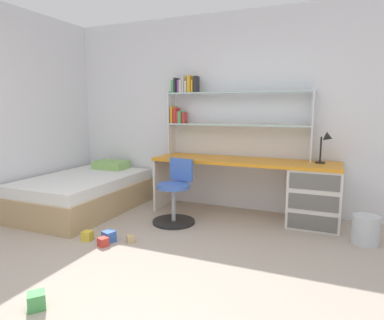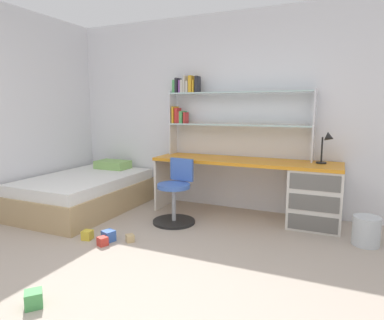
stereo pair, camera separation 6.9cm
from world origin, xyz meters
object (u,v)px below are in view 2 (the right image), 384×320
at_px(waste_bin, 366,231).
at_px(desk_lamp, 328,143).
at_px(desk, 295,189).
at_px(bookshelf_hutch, 217,107).
at_px(toy_block_yellow_3, 87,235).
at_px(toy_block_blue_2, 109,236).
at_px(bed_platform, 85,192).
at_px(swivel_chair, 175,198).
at_px(toy_block_natural_4, 130,238).
at_px(toy_block_green_0, 34,299).
at_px(toy_block_red_1, 103,241).

bearing_deg(waste_bin, desk_lamp, 133.10).
height_order(desk, bookshelf_hutch, bookshelf_hutch).
bearing_deg(toy_block_yellow_3, toy_block_blue_2, 13.13).
bearing_deg(bed_platform, swivel_chair, 0.75).
xyz_separation_m(bookshelf_hutch, waste_bin, (1.85, -0.59, -1.27)).
distance_m(waste_bin, toy_block_blue_2, 2.68).
height_order(desk, toy_block_natural_4, desk).
bearing_deg(toy_block_green_0, waste_bin, 44.48).
relative_size(toy_block_blue_2, toy_block_natural_4, 1.47).
bearing_deg(toy_block_natural_4, desk_lamp, 36.89).
bearing_deg(bed_platform, toy_block_blue_2, -38.43).
relative_size(swivel_chair, toy_block_natural_4, 9.88).
height_order(bed_platform, toy_block_red_1, bed_platform).
relative_size(swivel_chair, toy_block_yellow_3, 7.81).
bearing_deg(bed_platform, toy_block_yellow_3, -47.79).
distance_m(bookshelf_hutch, toy_block_red_1, 2.27).
bearing_deg(desk, desk_lamp, 10.18).
xyz_separation_m(swivel_chair, toy_block_natural_4, (-0.16, -0.75, -0.27)).
height_order(toy_block_red_1, toy_block_blue_2, toy_block_blue_2).
xyz_separation_m(desk_lamp, toy_block_red_1, (-2.04, -1.58, -0.95)).
distance_m(desk, toy_block_blue_2, 2.25).
distance_m(toy_block_green_0, toy_block_yellow_3, 1.24).
distance_m(bed_platform, toy_block_blue_2, 1.32).
bearing_deg(toy_block_red_1, desk_lamp, 37.70).
height_order(swivel_chair, toy_block_natural_4, swivel_chair).
relative_size(bookshelf_hutch, bed_platform, 1.07).
relative_size(desk_lamp, toy_block_red_1, 4.23).
xyz_separation_m(desk, bed_platform, (-2.75, -0.58, -0.18)).
bearing_deg(toy_block_blue_2, toy_block_green_0, -77.32).
bearing_deg(desk_lamp, bed_platform, -168.19).
distance_m(swivel_chair, toy_block_natural_4, 0.81).
bearing_deg(toy_block_blue_2, toy_block_red_1, -82.05).
distance_m(bookshelf_hutch, swivel_chair, 1.37).
xyz_separation_m(desk, toy_block_natural_4, (-1.50, -1.32, -0.38)).
distance_m(desk, toy_block_red_1, 2.31).
relative_size(desk, swivel_chair, 3.02).
distance_m(bed_platform, waste_bin, 3.52).
height_order(desk_lamp, swivel_chair, desk_lamp).
relative_size(swivel_chair, toy_block_red_1, 8.61).
xyz_separation_m(desk_lamp, waste_bin, (0.43, -0.46, -0.85)).
xyz_separation_m(desk, waste_bin, (0.77, -0.40, -0.27)).
xyz_separation_m(swivel_chair, toy_block_blue_2, (-0.38, -0.83, -0.25)).
height_order(bookshelf_hutch, toy_block_red_1, bookshelf_hutch).
height_order(desk, toy_block_green_0, desk).
relative_size(toy_block_yellow_3, toy_block_natural_4, 1.27).
bearing_deg(bed_platform, toy_block_green_0, -57.16).
bearing_deg(swivel_chair, waste_bin, 4.38).
relative_size(swivel_chair, toy_block_green_0, 6.65).
height_order(bookshelf_hutch, desk_lamp, bookshelf_hutch).
height_order(toy_block_green_0, toy_block_blue_2, toy_block_green_0).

